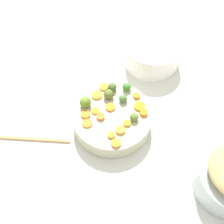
# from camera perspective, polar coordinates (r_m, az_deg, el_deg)

# --- Properties ---
(tabletop) EXTENTS (2.40, 2.40, 0.02)m
(tabletop) POSITION_cam_1_polar(r_m,az_deg,el_deg) (1.04, -1.85, -2.84)
(tabletop) COLOR silver
(tabletop) RESTS_ON ground
(serving_bowl_carrots) EXTENTS (0.28, 0.28, 0.07)m
(serving_bowl_carrots) POSITION_cam_1_polar(r_m,az_deg,el_deg) (1.01, 0.00, -1.42)
(serving_bowl_carrots) COLOR #B8B497
(serving_bowl_carrots) RESTS_ON tabletop
(carrot_slice_0) EXTENTS (0.05, 0.05, 0.01)m
(carrot_slice_0) POSITION_cam_1_polar(r_m,az_deg,el_deg) (0.98, -0.35, 0.99)
(carrot_slice_0) COLOR orange
(carrot_slice_0) RESTS_ON serving_bowl_carrots
(carrot_slice_1) EXTENTS (0.04, 0.04, 0.01)m
(carrot_slice_1) POSITION_cam_1_polar(r_m,az_deg,el_deg) (0.96, -2.27, -1.00)
(carrot_slice_1) COLOR orange
(carrot_slice_1) RESTS_ON serving_bowl_carrots
(carrot_slice_2) EXTENTS (0.03, 0.03, 0.01)m
(carrot_slice_2) POSITION_cam_1_polar(r_m,az_deg,el_deg) (0.98, 6.53, -0.17)
(carrot_slice_2) COLOR orange
(carrot_slice_2) RESTS_ON serving_bowl_carrots
(carrot_slice_3) EXTENTS (0.05, 0.05, 0.01)m
(carrot_slice_3) POSITION_cam_1_polar(r_m,az_deg,el_deg) (0.99, 5.69, 1.17)
(carrot_slice_3) COLOR orange
(carrot_slice_3) RESTS_ON serving_bowl_carrots
(carrot_slice_4) EXTENTS (0.03, 0.03, 0.01)m
(carrot_slice_4) POSITION_cam_1_polar(r_m,az_deg,el_deg) (0.91, 0.82, -6.44)
(carrot_slice_4) COLOR orange
(carrot_slice_4) RESTS_ON serving_bowl_carrots
(carrot_slice_5) EXTENTS (0.03, 0.03, 0.01)m
(carrot_slice_5) POSITION_cam_1_polar(r_m,az_deg,el_deg) (0.93, -0.17, -4.78)
(carrot_slice_5) COLOR orange
(carrot_slice_5) RESTS_ON serving_bowl_carrots
(carrot_slice_6) EXTENTS (0.05, 0.05, 0.01)m
(carrot_slice_6) POSITION_cam_1_polar(r_m,az_deg,el_deg) (0.97, -5.46, -0.51)
(carrot_slice_6) COLOR orange
(carrot_slice_6) RESTS_ON serving_bowl_carrots
(carrot_slice_7) EXTENTS (0.04, 0.04, 0.01)m
(carrot_slice_7) POSITION_cam_1_polar(r_m,az_deg,el_deg) (0.98, -3.44, 0.15)
(carrot_slice_7) COLOR orange
(carrot_slice_7) RESTS_ON serving_bowl_carrots
(carrot_slice_8) EXTENTS (0.04, 0.04, 0.01)m
(carrot_slice_8) POSITION_cam_1_polar(r_m,az_deg,el_deg) (0.94, 1.75, -3.74)
(carrot_slice_8) COLOR orange
(carrot_slice_8) RESTS_ON serving_bowl_carrots
(carrot_slice_9) EXTENTS (0.04, 0.04, 0.01)m
(carrot_slice_9) POSITION_cam_1_polar(r_m,az_deg,el_deg) (1.02, -3.14, 3.45)
(carrot_slice_9) COLOR orange
(carrot_slice_9) RESTS_ON serving_bowl_carrots
(carrot_slice_10) EXTENTS (0.03, 0.03, 0.01)m
(carrot_slice_10) POSITION_cam_1_polar(r_m,az_deg,el_deg) (0.95, 3.04, -2.48)
(carrot_slice_10) COLOR orange
(carrot_slice_10) RESTS_ON serving_bowl_carrots
(carrot_slice_11) EXTENTS (0.05, 0.05, 0.01)m
(carrot_slice_11) POSITION_cam_1_polar(r_m,az_deg,el_deg) (0.95, -5.14, -2.34)
(carrot_slice_11) COLOR orange
(carrot_slice_11) RESTS_ON serving_bowl_carrots
(carrot_slice_12) EXTENTS (0.03, 0.03, 0.01)m
(carrot_slice_12) POSITION_cam_1_polar(r_m,az_deg,el_deg) (1.02, 5.08, 3.30)
(carrot_slice_12) COLOR orange
(carrot_slice_12) RESTS_ON serving_bowl_carrots
(carrot_slice_13) EXTENTS (0.04, 0.04, 0.01)m
(carrot_slice_13) POSITION_cam_1_polar(r_m,az_deg,el_deg) (1.04, -1.73, 5.17)
(carrot_slice_13) COLOR orange
(carrot_slice_13) RESTS_ON serving_bowl_carrots
(brussels_sprout_0) EXTENTS (0.04, 0.04, 0.04)m
(brussels_sprout_0) POSITION_cam_1_polar(r_m,az_deg,el_deg) (1.00, -0.72, 3.66)
(brussels_sprout_0) COLOR #5C6F2C
(brussels_sprout_0) RESTS_ON serving_bowl_carrots
(brussels_sprout_1) EXTENTS (0.03, 0.03, 0.03)m
(brussels_sprout_1) POSITION_cam_1_polar(r_m,az_deg,el_deg) (0.95, 4.59, -1.06)
(brussels_sprout_1) COLOR #59782F
(brussels_sprout_1) RESTS_ON serving_bowl_carrots
(brussels_sprout_2) EXTENTS (0.03, 0.03, 0.03)m
(brussels_sprout_2) POSITION_cam_1_polar(r_m,az_deg,el_deg) (0.99, 2.30, 2.76)
(brussels_sprout_2) COLOR #4D773F
(brussels_sprout_2) RESTS_ON serving_bowl_carrots
(brussels_sprout_3) EXTENTS (0.03, 0.03, 0.03)m
(brussels_sprout_3) POSITION_cam_1_polar(r_m,az_deg,el_deg) (1.02, 0.03, 5.18)
(brussels_sprout_3) COLOR #4D6C30
(brussels_sprout_3) RESTS_ON serving_bowl_carrots
(brussels_sprout_4) EXTENTS (0.03, 0.03, 0.03)m
(brussels_sprout_4) POSITION_cam_1_polar(r_m,az_deg,el_deg) (1.03, 3.05, 5.21)
(brussels_sprout_4) COLOR #458731
(brussels_sprout_4) RESTS_ON serving_bowl_carrots
(brussels_sprout_5) EXTENTS (0.04, 0.04, 0.04)m
(brussels_sprout_5) POSITION_cam_1_polar(r_m,az_deg,el_deg) (0.98, -5.52, 2.02)
(brussels_sprout_5) COLOR olive
(brussels_sprout_5) RESTS_ON serving_bowl_carrots
(wooden_spoon) EXTENTS (0.31, 0.14, 0.01)m
(wooden_spoon) POSITION_cam_1_polar(r_m,az_deg,el_deg) (1.07, -20.40, -4.97)
(wooden_spoon) COLOR tan
(wooden_spoon) RESTS_ON tabletop
(casserole_dish) EXTENTS (0.23, 0.23, 0.11)m
(casserole_dish) POSITION_cam_1_polar(r_m,az_deg,el_deg) (1.20, 8.27, 11.88)
(casserole_dish) COLOR white
(casserole_dish) RESTS_ON tabletop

